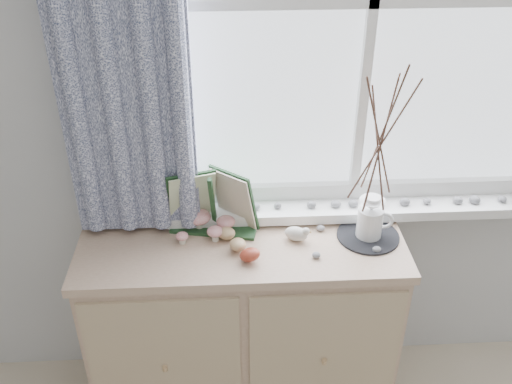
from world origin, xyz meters
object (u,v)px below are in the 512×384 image
toadstool_cluster (207,223)px  twig_pitcher (381,138)px  sideboard (243,327)px  botanical_book (213,205)px

toadstool_cluster → twig_pitcher: size_ratio=0.31×
sideboard → botanical_book: (-0.10, 0.06, 0.55)m
botanical_book → toadstool_cluster: (-0.02, 0.01, -0.08)m
twig_pitcher → toadstool_cluster: bearing=-176.9°
sideboard → botanical_book: size_ratio=3.21×
sideboard → toadstool_cluster: (-0.13, 0.07, 0.47)m
sideboard → twig_pitcher: 0.96m
sideboard → toadstool_cluster: toadstool_cluster is taller
botanical_book → twig_pitcher: size_ratio=0.53×
botanical_book → toadstool_cluster: size_ratio=1.71×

